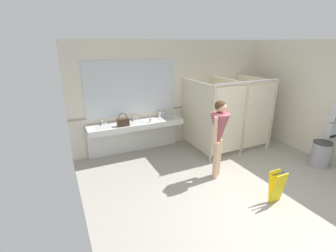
{
  "coord_description": "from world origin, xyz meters",
  "views": [
    {
      "loc": [
        -3.17,
        -2.78,
        2.82
      ],
      "look_at": [
        -1.04,
        1.77,
        1.07
      ],
      "focal_mm": 25.85,
      "sensor_mm": 36.0,
      "label": 1
    }
  ],
  "objects_px": {
    "trash_bin": "(321,154)",
    "paper_towel_dispenser_lower": "(333,130)",
    "handbag": "(123,122)",
    "paper_cup": "(150,120)",
    "soap_dispenser": "(160,114)",
    "wet_floor_sign": "(277,187)",
    "person_standing": "(219,130)"
  },
  "relations": [
    {
      "from": "trash_bin",
      "to": "paper_towel_dispenser_lower",
      "type": "bearing_deg",
      "value": 6.67
    },
    {
      "from": "paper_towel_dispenser_lower",
      "to": "handbag",
      "type": "height_order",
      "value": "handbag"
    },
    {
      "from": "trash_bin",
      "to": "paper_cup",
      "type": "bearing_deg",
      "value": 145.18
    },
    {
      "from": "trash_bin",
      "to": "soap_dispenser",
      "type": "bearing_deg",
      "value": 138.61
    },
    {
      "from": "paper_towel_dispenser_lower",
      "to": "wet_floor_sign",
      "type": "xyz_separation_m",
      "value": [
        -2.4,
        -0.6,
        -0.53
      ]
    },
    {
      "from": "paper_cup",
      "to": "person_standing",
      "type": "bearing_deg",
      "value": -63.15
    },
    {
      "from": "soap_dispenser",
      "to": "paper_cup",
      "type": "bearing_deg",
      "value": -142.88
    },
    {
      "from": "paper_cup",
      "to": "handbag",
      "type": "bearing_deg",
      "value": -179.8
    },
    {
      "from": "trash_bin",
      "to": "person_standing",
      "type": "bearing_deg",
      "value": 165.62
    },
    {
      "from": "handbag",
      "to": "paper_cup",
      "type": "distance_m",
      "value": 0.72
    },
    {
      "from": "trash_bin",
      "to": "person_standing",
      "type": "xyz_separation_m",
      "value": [
        -2.53,
        0.65,
        0.79
      ]
    },
    {
      "from": "trash_bin",
      "to": "soap_dispenser",
      "type": "height_order",
      "value": "soap_dispenser"
    },
    {
      "from": "paper_towel_dispenser_lower",
      "to": "wet_floor_sign",
      "type": "relative_size",
      "value": 0.63
    },
    {
      "from": "paper_towel_dispenser_lower",
      "to": "soap_dispenser",
      "type": "bearing_deg",
      "value": 141.87
    },
    {
      "from": "trash_bin",
      "to": "person_standing",
      "type": "distance_m",
      "value": 2.73
    },
    {
      "from": "handbag",
      "to": "person_standing",
      "type": "bearing_deg",
      "value": -47.27
    },
    {
      "from": "handbag",
      "to": "paper_cup",
      "type": "relative_size",
      "value": 3.03
    },
    {
      "from": "paper_towel_dispenser_lower",
      "to": "trash_bin",
      "type": "bearing_deg",
      "value": -173.33
    },
    {
      "from": "handbag",
      "to": "paper_towel_dispenser_lower",
      "type": "bearing_deg",
      "value": -27.66
    },
    {
      "from": "person_standing",
      "to": "soap_dispenser",
      "type": "bearing_deg",
      "value": 103.53
    },
    {
      "from": "paper_towel_dispenser_lower",
      "to": "paper_cup",
      "type": "distance_m",
      "value": 4.39
    },
    {
      "from": "paper_towel_dispenser_lower",
      "to": "paper_cup",
      "type": "xyz_separation_m",
      "value": [
        -3.72,
        2.33,
        0.09
      ]
    },
    {
      "from": "soap_dispenser",
      "to": "trash_bin",
      "type": "bearing_deg",
      "value": -41.39
    },
    {
      "from": "soap_dispenser",
      "to": "paper_cup",
      "type": "xyz_separation_m",
      "value": [
        -0.39,
        -0.29,
        -0.03
      ]
    },
    {
      "from": "paper_towel_dispenser_lower",
      "to": "wet_floor_sign",
      "type": "height_order",
      "value": "paper_towel_dispenser_lower"
    },
    {
      "from": "paper_towel_dispenser_lower",
      "to": "paper_cup",
      "type": "relative_size",
      "value": 3.5
    },
    {
      "from": "trash_bin",
      "to": "paper_cup",
      "type": "xyz_separation_m",
      "value": [
        -3.4,
        2.36,
        0.63
      ]
    },
    {
      "from": "trash_bin",
      "to": "wet_floor_sign",
      "type": "xyz_separation_m",
      "value": [
        -2.08,
        -0.56,
        0.01
      ]
    },
    {
      "from": "person_standing",
      "to": "soap_dispenser",
      "type": "relative_size",
      "value": 8.75
    },
    {
      "from": "wet_floor_sign",
      "to": "soap_dispenser",
      "type": "bearing_deg",
      "value": 106.19
    },
    {
      "from": "paper_towel_dispenser_lower",
      "to": "trash_bin",
      "type": "xyz_separation_m",
      "value": [
        -0.32,
        -0.04,
        -0.54
      ]
    },
    {
      "from": "person_standing",
      "to": "soap_dispenser",
      "type": "distance_m",
      "value": 2.07
    }
  ]
}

